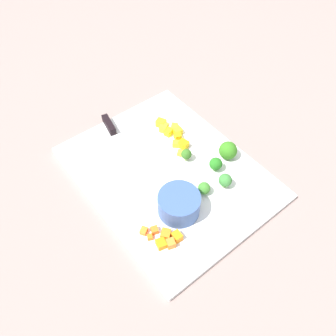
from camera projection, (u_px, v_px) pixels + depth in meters
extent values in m
plane|color=gray|center=(168.00, 174.00, 0.78)|extent=(4.00, 4.00, 0.00)
cube|color=white|center=(168.00, 172.00, 0.78)|extent=(0.45, 0.35, 0.01)
cylinder|color=#375490|center=(179.00, 204.00, 0.69)|extent=(0.09, 0.09, 0.05)
cube|color=silver|center=(138.00, 177.00, 0.76)|extent=(0.15, 0.05, 0.00)
cube|color=black|center=(109.00, 125.00, 0.85)|extent=(0.06, 0.03, 0.02)
cube|color=orange|center=(167.00, 240.00, 0.66)|extent=(0.01, 0.01, 0.01)
cube|color=orange|center=(144.00, 231.00, 0.67)|extent=(0.02, 0.02, 0.01)
cube|color=orange|center=(171.00, 243.00, 0.65)|extent=(0.02, 0.02, 0.02)
cube|color=orange|center=(177.00, 236.00, 0.66)|extent=(0.02, 0.02, 0.02)
cube|color=orange|center=(161.00, 244.00, 0.65)|extent=(0.02, 0.02, 0.01)
cube|color=orange|center=(155.00, 230.00, 0.67)|extent=(0.02, 0.02, 0.01)
cube|color=orange|center=(150.00, 237.00, 0.66)|extent=(0.01, 0.01, 0.01)
cube|color=orange|center=(166.00, 234.00, 0.66)|extent=(0.03, 0.03, 0.02)
cube|color=yellow|center=(164.00, 128.00, 0.85)|extent=(0.03, 0.03, 0.02)
cube|color=yellow|center=(174.00, 128.00, 0.85)|extent=(0.02, 0.03, 0.02)
cube|color=yellow|center=(177.00, 131.00, 0.84)|extent=(0.02, 0.02, 0.02)
cube|color=yellow|center=(161.00, 123.00, 0.86)|extent=(0.03, 0.03, 0.02)
cube|color=yellow|center=(184.00, 144.00, 0.81)|extent=(0.02, 0.02, 0.02)
cube|color=yellow|center=(178.00, 137.00, 0.83)|extent=(0.02, 0.02, 0.02)
cube|color=yellow|center=(176.00, 144.00, 0.81)|extent=(0.02, 0.02, 0.01)
cube|color=yellow|center=(168.00, 132.00, 0.84)|extent=(0.02, 0.02, 0.02)
cube|color=yellow|center=(180.00, 153.00, 0.80)|extent=(0.02, 0.02, 0.01)
cylinder|color=#90BC6B|center=(215.00, 168.00, 0.77)|extent=(0.01, 0.01, 0.01)
sphere|color=#236F1D|center=(216.00, 164.00, 0.76)|extent=(0.03, 0.03, 0.03)
cylinder|color=#82AF69|center=(204.00, 191.00, 0.73)|extent=(0.01, 0.01, 0.01)
sphere|color=#3A7C2B|center=(204.00, 188.00, 0.72)|extent=(0.03, 0.03, 0.03)
cylinder|color=#91AF5A|center=(187.00, 158.00, 0.79)|extent=(0.01, 0.01, 0.01)
sphere|color=#336520|center=(187.00, 155.00, 0.78)|extent=(0.02, 0.02, 0.02)
cylinder|color=#8BBA5F|center=(224.00, 184.00, 0.74)|extent=(0.01, 0.01, 0.01)
sphere|color=#387B35|center=(225.00, 180.00, 0.73)|extent=(0.03, 0.03, 0.03)
cylinder|color=#91C363|center=(227.00, 155.00, 0.79)|extent=(0.01, 0.01, 0.01)
sphere|color=#32761D|center=(228.00, 150.00, 0.78)|extent=(0.04, 0.04, 0.04)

